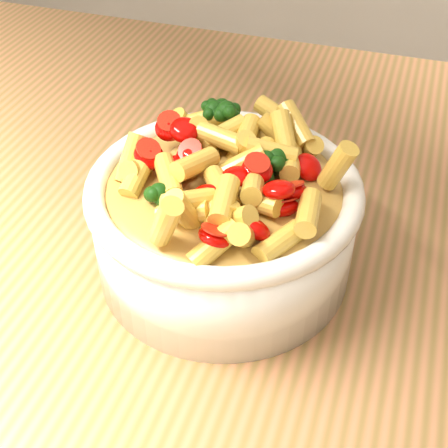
% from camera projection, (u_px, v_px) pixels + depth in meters
% --- Properties ---
extents(table, '(1.20, 0.80, 0.90)m').
position_uv_depth(table, '(282.00, 296.00, 0.66)').
color(table, '#B9784F').
rests_on(table, ground).
extents(serving_bowl, '(0.22, 0.22, 0.10)m').
position_uv_depth(serving_bowl, '(224.00, 223.00, 0.52)').
color(serving_bowl, white).
rests_on(serving_bowl, table).
extents(pasta_salad, '(0.18, 0.18, 0.04)m').
position_uv_depth(pasta_salad, '(224.00, 164.00, 0.48)').
color(pasta_salad, '#FFC450').
rests_on(pasta_salad, serving_bowl).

